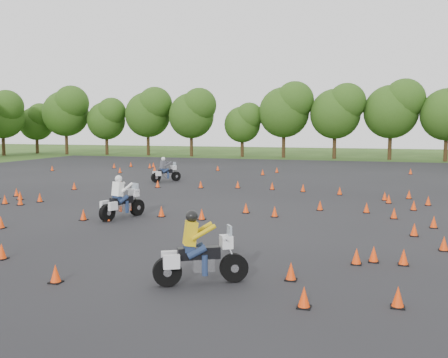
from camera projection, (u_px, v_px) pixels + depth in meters
ground at (198, 215)px, 22.08m from camera, size 140.00×140.00×0.00m
asphalt_pad at (234, 197)px, 27.79m from camera, size 62.00×62.00×0.00m
treeline at (327, 120)px, 54.16m from camera, size 87.10×32.16×10.84m
traffic_cones at (230, 194)px, 27.30m from camera, size 36.36×33.13×0.45m
rider_grey at (166, 169)px, 35.10m from camera, size 1.97×2.21×1.75m
rider_yellow at (201, 248)px, 12.35m from camera, size 2.46×1.81×1.86m
rider_white at (122, 197)px, 21.19m from camera, size 1.49×2.52×1.86m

